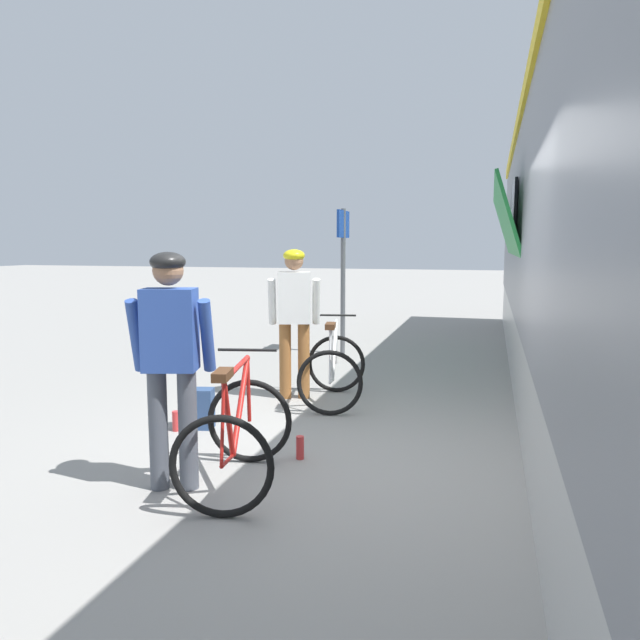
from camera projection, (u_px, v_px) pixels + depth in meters
ground_plane at (356, 467)px, 4.84m from camera, size 80.00×80.00×0.00m
cyclist_near_in_white at (294, 310)px, 6.90m from camera, size 0.66×0.43×1.76m
cyclist_far_in_blue at (171, 349)px, 4.29m from camera, size 0.66×0.42×1.76m
bicycle_near_white at (333, 369)px, 6.74m from camera, size 0.89×1.18×0.99m
bicycle_far_red at (237, 436)px, 4.38m from camera, size 0.92×1.20×0.99m
backpack_on_platform at (199, 408)px, 5.84m from camera, size 0.31×0.24×0.40m
water_bottle_near_the_bikes at (300, 448)px, 5.01m from camera, size 0.07×0.07×0.20m
water_bottle_by_the_backpack at (176, 421)px, 5.77m from camera, size 0.08×0.08×0.20m
platform_sign_post at (343, 257)px, 9.68m from camera, size 0.08×0.70×2.40m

